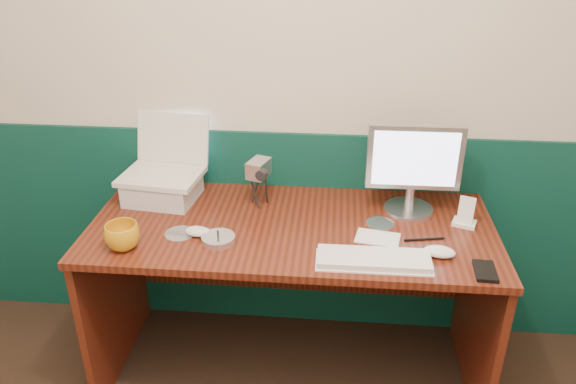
# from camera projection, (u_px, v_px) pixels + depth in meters

# --- Properties ---
(back_wall) EXTENTS (3.50, 0.04, 2.50)m
(back_wall) POSITION_uv_depth(u_px,v_px,m) (281.00, 76.00, 2.34)
(back_wall) COLOR beige
(back_wall) RESTS_ON ground
(wainscot) EXTENTS (3.48, 0.02, 1.00)m
(wainscot) POSITION_uv_depth(u_px,v_px,m) (281.00, 232.00, 2.66)
(wainscot) COLOR #08362E
(wainscot) RESTS_ON ground
(desk) EXTENTS (1.60, 0.70, 0.75)m
(desk) POSITION_uv_depth(u_px,v_px,m) (291.00, 301.00, 2.39)
(desk) COLOR #3C170B
(desk) RESTS_ON ground
(laptop_riser) EXTENTS (0.31, 0.27, 0.10)m
(laptop_riser) POSITION_uv_depth(u_px,v_px,m) (163.00, 189.00, 2.40)
(laptop_riser) COLOR silver
(laptop_riser) RESTS_ON desk
(laptop) EXTENTS (0.35, 0.29, 0.27)m
(laptop) POSITION_uv_depth(u_px,v_px,m) (158.00, 149.00, 2.32)
(laptop) COLOR silver
(laptop) RESTS_ON laptop_riser
(monitor) EXTENTS (0.37, 0.11, 0.37)m
(monitor) POSITION_uv_depth(u_px,v_px,m) (413.00, 170.00, 2.24)
(monitor) COLOR silver
(monitor) RESTS_ON desk
(keyboard) EXTENTS (0.40, 0.14, 0.02)m
(keyboard) POSITION_uv_depth(u_px,v_px,m) (374.00, 260.00, 1.98)
(keyboard) COLOR white
(keyboard) RESTS_ON desk
(mouse_right) EXTENTS (0.12, 0.09, 0.04)m
(mouse_right) POSITION_uv_depth(u_px,v_px,m) (439.00, 252.00, 2.01)
(mouse_right) COLOR white
(mouse_right) RESTS_ON desk
(mouse_left) EXTENTS (0.11, 0.08, 0.03)m
(mouse_left) POSITION_uv_depth(u_px,v_px,m) (198.00, 231.00, 2.14)
(mouse_left) COLOR silver
(mouse_left) RESTS_ON desk
(mug) EXTENTS (0.13, 0.13, 0.10)m
(mug) POSITION_uv_depth(u_px,v_px,m) (122.00, 236.00, 2.05)
(mug) COLOR orange
(mug) RESTS_ON desk
(camcorder) EXTENTS (0.13, 0.15, 0.20)m
(camcorder) POSITION_uv_depth(u_px,v_px,m) (259.00, 183.00, 2.33)
(camcorder) COLOR silver
(camcorder) RESTS_ON desk
(cd_spindle) EXTENTS (0.13, 0.13, 0.03)m
(cd_spindle) POSITION_uv_depth(u_px,v_px,m) (218.00, 239.00, 2.10)
(cd_spindle) COLOR silver
(cd_spindle) RESTS_ON desk
(cd_loose_a) EXTENTS (0.12, 0.12, 0.00)m
(cd_loose_a) POSITION_uv_depth(u_px,v_px,m) (180.00, 233.00, 2.16)
(cd_loose_a) COLOR #B2B8C3
(cd_loose_a) RESTS_ON desk
(cd_loose_b) EXTENTS (0.11, 0.11, 0.00)m
(cd_loose_b) POSITION_uv_depth(u_px,v_px,m) (380.00, 223.00, 2.23)
(cd_loose_b) COLOR silver
(cd_loose_b) RESTS_ON desk
(pen) EXTENTS (0.15, 0.04, 0.01)m
(pen) POSITION_uv_depth(u_px,v_px,m) (424.00, 239.00, 2.12)
(pen) COLOR black
(pen) RESTS_ON desk
(papers) EXTENTS (0.18, 0.14, 0.00)m
(papers) POSITION_uv_depth(u_px,v_px,m) (378.00, 238.00, 2.13)
(papers) COLOR white
(papers) RESTS_ON desk
(dock) EXTENTS (0.11, 0.09, 0.02)m
(dock) POSITION_uv_depth(u_px,v_px,m) (464.00, 223.00, 2.22)
(dock) COLOR white
(dock) RESTS_ON desk
(music_player) EXTENTS (0.07, 0.05, 0.10)m
(music_player) POSITION_uv_depth(u_px,v_px,m) (466.00, 210.00, 2.19)
(music_player) COLOR white
(music_player) RESTS_ON dock
(pda) EXTENTS (0.08, 0.13, 0.01)m
(pda) POSITION_uv_depth(u_px,v_px,m) (485.00, 271.00, 1.92)
(pda) COLOR black
(pda) RESTS_ON desk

